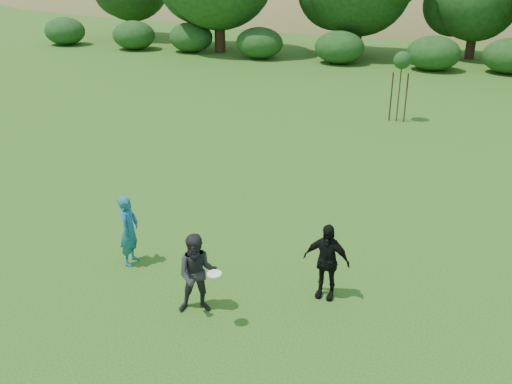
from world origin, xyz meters
TOP-DOWN VIEW (x-y plane):
  - ground at (0.00, 0.00)m, footprint 120.00×120.00m
  - player_teal at (-2.00, 0.49)m, footprint 0.51×0.67m
  - player_grey at (0.30, -0.54)m, footprint 1.00×0.92m
  - player_black at (2.43, 0.93)m, footprint 0.96×0.41m
  - frisbee at (0.83, -0.86)m, footprint 0.27×0.27m
  - sapling at (1.38, 14.52)m, footprint 0.70×0.70m
  - hillside at (-0.56, 68.45)m, footprint 150.00×72.00m

SIDE VIEW (x-z plane):
  - hillside at x=-0.56m, z-range -37.97..14.03m
  - ground at x=0.00m, z-range 0.00..0.00m
  - player_black at x=2.43m, z-range 0.00..1.63m
  - player_teal at x=-2.00m, z-range 0.00..1.64m
  - player_grey at x=0.30m, z-range 0.00..1.65m
  - frisbee at x=0.83m, z-range 1.12..1.16m
  - sapling at x=1.38m, z-range 0.99..3.84m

